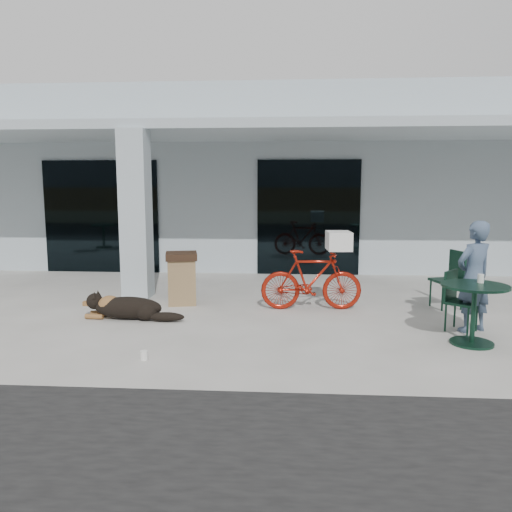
# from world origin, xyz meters

# --- Properties ---
(ground) EXTENTS (80.00, 80.00, 0.00)m
(ground) POSITION_xyz_m (0.00, 0.00, 0.00)
(ground) COLOR beige
(ground) RESTS_ON ground
(building) EXTENTS (22.00, 7.00, 4.50)m
(building) POSITION_xyz_m (0.00, 8.50, 2.25)
(building) COLOR #A9B8C0
(building) RESTS_ON ground
(storefront_glass_left) EXTENTS (2.80, 0.06, 2.70)m
(storefront_glass_left) POSITION_xyz_m (-3.20, 4.98, 1.35)
(storefront_glass_left) COLOR black
(storefront_glass_left) RESTS_ON ground
(storefront_glass_right) EXTENTS (2.40, 0.06, 2.70)m
(storefront_glass_right) POSITION_xyz_m (1.80, 4.98, 1.35)
(storefront_glass_right) COLOR black
(storefront_glass_right) RESTS_ON ground
(column) EXTENTS (0.50, 0.50, 3.12)m
(column) POSITION_xyz_m (-1.50, 2.30, 1.56)
(column) COLOR #A9B8C0
(column) RESTS_ON ground
(overhang) EXTENTS (22.00, 2.80, 0.18)m
(overhang) POSITION_xyz_m (0.00, 3.60, 3.21)
(overhang) COLOR #A9B8C0
(overhang) RESTS_ON column
(bicycle) EXTENTS (1.74, 0.59, 1.03)m
(bicycle) POSITION_xyz_m (1.74, 1.53, 0.51)
(bicycle) COLOR #9C1A0C
(bicycle) RESTS_ON ground
(laundry_basket) EXTENTS (0.42, 0.55, 0.31)m
(laundry_basket) POSITION_xyz_m (2.19, 1.56, 1.18)
(laundry_basket) COLOR white
(laundry_basket) RESTS_ON bicycle
(dog) EXTENTS (1.26, 0.49, 0.41)m
(dog) POSITION_xyz_m (-1.17, 0.70, 0.21)
(dog) COLOR black
(dog) RESTS_ON ground
(cup_near_dog) EXTENTS (0.10, 0.10, 0.11)m
(cup_near_dog) POSITION_xyz_m (-0.38, -1.11, 0.06)
(cup_near_dog) COLOR white
(cup_near_dog) RESTS_ON ground
(cafe_table_far) EXTENTS (1.07, 1.07, 0.81)m
(cafe_table_far) POSITION_xyz_m (3.81, -0.22, 0.40)
(cafe_table_far) COLOR #103022
(cafe_table_far) RESTS_ON ground
(cafe_chair_far_a) EXTENTS (0.59, 0.58, 0.88)m
(cafe_chair_far_a) POSITION_xyz_m (3.86, 0.38, 0.44)
(cafe_chair_far_a) COLOR #103022
(cafe_chair_far_a) RESTS_ON ground
(cafe_chair_far_b) EXTENTS (0.60, 0.57, 0.99)m
(cafe_chair_far_b) POSITION_xyz_m (4.07, 1.80, 0.50)
(cafe_chair_far_b) COLOR #103022
(cafe_chair_far_b) RESTS_ON ground
(person) EXTENTS (0.70, 0.61, 1.61)m
(person) POSITION_xyz_m (4.01, 0.40, 0.81)
(person) COLOR #435570
(person) RESTS_ON ground
(cup_on_table) EXTENTS (0.10, 0.10, 0.12)m
(cup_on_table) POSITION_xyz_m (3.93, -0.08, 0.87)
(cup_on_table) COLOR white
(cup_on_table) RESTS_ON cafe_table_far
(trash_receptacle) EXTENTS (0.65, 0.65, 0.93)m
(trash_receptacle) POSITION_xyz_m (-0.55, 1.80, 0.46)
(trash_receptacle) COLOR olive
(trash_receptacle) RESTS_ON ground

